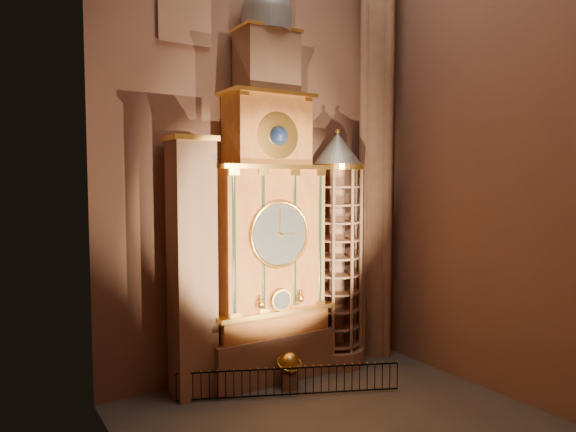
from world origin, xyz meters
TOP-DOWN VIEW (x-y plane):
  - floor at (0.00, 0.00)m, footprint 14.00×14.00m
  - wall_back at (0.00, 6.00)m, footprint 22.00×0.00m
  - wall_left at (-7.00, 0.00)m, footprint 0.00×22.00m
  - wall_right at (7.00, 0.00)m, footprint 0.00×22.00m
  - astronomical_clock at (0.00, 4.96)m, footprint 5.60×2.41m
  - portrait_tower at (-3.40, 4.98)m, footprint 1.80×1.60m
  - stair_turret at (3.50, 4.70)m, footprint 2.50×2.50m
  - gothic_pier at (6.10, 5.00)m, footprint 2.04×2.04m
  - celestial_globe at (0.11, 3.40)m, footprint 1.11×1.06m
  - iron_railing at (-0.28, 2.74)m, footprint 8.00×3.67m

SIDE VIEW (x-z plane):
  - floor at x=0.00m, z-range 0.00..0.00m
  - iron_railing at x=-0.28m, z-range 0.05..1.16m
  - celestial_globe at x=0.11m, z-range 0.15..1.65m
  - portrait_tower at x=-3.40m, z-range 0.05..10.25m
  - stair_turret at x=3.50m, z-range -0.13..10.67m
  - astronomical_clock at x=0.00m, z-range -1.67..15.03m
  - wall_back at x=0.00m, z-range 0.00..22.00m
  - wall_left at x=-7.00m, z-range 0.00..22.00m
  - wall_right at x=7.00m, z-range 0.00..22.00m
  - gothic_pier at x=6.10m, z-range 0.00..22.00m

